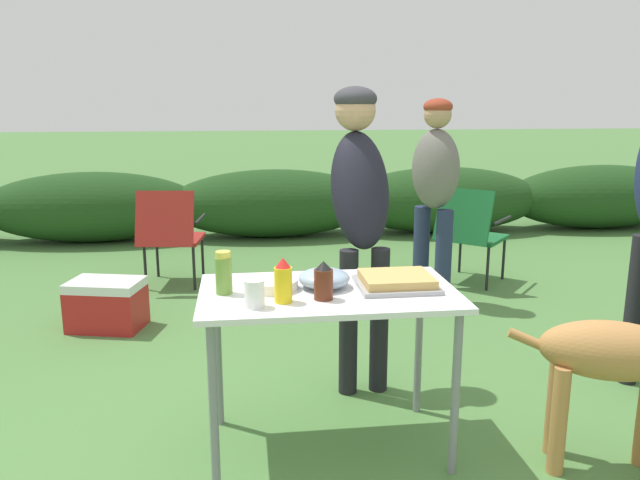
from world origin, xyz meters
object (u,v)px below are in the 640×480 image
object	(u,v)px
plate_stack	(273,284)
mixing_bowl	(324,278)
folding_table	(328,307)
standing_person_with_beanie	(360,197)
cooler_box	(107,304)
dog	(623,360)
food_tray	(396,281)
standing_person_in_red_jacket	(435,181)
mustard_bottle	(283,281)
camp_chair_near_hedge	(470,230)
camp_chair_green_behind_table	(170,232)
relish_jar	(224,273)
paper_cup_stack	(254,294)
bbq_sauce_bottle	(323,281)

from	to	relation	value
plate_stack	mixing_bowl	world-z (taller)	mixing_bowl
mixing_bowl	folding_table	bearing A→B (deg)	-73.88
mixing_bowl	standing_person_with_beanie	size ratio (longest dim) A/B	0.14
cooler_box	dog	bearing A→B (deg)	-25.66
food_tray	standing_person_in_red_jacket	bearing A→B (deg)	68.23
mustard_bottle	standing_person_in_red_jacket	xyz separation A→B (m)	(1.29, 2.11, 0.11)
plate_stack	camp_chair_near_hedge	xyz separation A→B (m)	(1.78, 2.35, -0.29)
standing_person_in_red_jacket	camp_chair_green_behind_table	world-z (taller)	standing_person_in_red_jacket
standing_person_in_red_jacket	camp_chair_green_behind_table	distance (m)	2.19
mixing_bowl	camp_chair_green_behind_table	distance (m)	2.76
cooler_box	camp_chair_green_behind_table	bearing A→B (deg)	83.43
folding_table	relish_jar	distance (m)	0.47
paper_cup_stack	dog	size ratio (longest dim) A/B	0.13
plate_stack	bbq_sauce_bottle	distance (m)	0.26
dog	food_tray	bearing A→B (deg)	-90.00
bbq_sauce_bottle	mustard_bottle	distance (m)	0.17
dog	camp_chair_near_hedge	xyz separation A→B (m)	(0.37, 2.72, -0.03)
plate_stack	cooler_box	world-z (taller)	plate_stack
food_tray	camp_chair_near_hedge	world-z (taller)	camp_chair_near_hedge
mixing_bowl	standing_person_with_beanie	xyz separation A→B (m)	(0.27, 0.61, 0.26)
mixing_bowl	bbq_sauce_bottle	distance (m)	0.17
dog	relish_jar	bearing A→B (deg)	-80.43
food_tray	camp_chair_green_behind_table	xyz separation A→B (m)	(-1.25, 2.61, -0.30)
food_tray	paper_cup_stack	distance (m)	0.65
folding_table	mixing_bowl	bearing A→B (deg)	106.12
camp_chair_green_behind_table	mixing_bowl	bearing A→B (deg)	-63.18
bbq_sauce_bottle	camp_chair_green_behind_table	xyz separation A→B (m)	(-0.91, 2.74, -0.35)
food_tray	mustard_bottle	bearing A→B (deg)	-164.01
mustard_bottle	food_tray	bearing A→B (deg)	15.99
mustard_bottle	cooler_box	distance (m)	2.22
mustard_bottle	plate_stack	bearing A→B (deg)	100.82
camp_chair_green_behind_table	dog	bearing A→B (deg)	-47.55
bbq_sauce_bottle	standing_person_with_beanie	xyz separation A→B (m)	(0.29, 0.77, 0.22)
folding_table	mixing_bowl	distance (m)	0.13
folding_table	relish_jar	world-z (taller)	relish_jar
mustard_bottle	camp_chair_near_hedge	xyz separation A→B (m)	(1.74, 2.52, -0.36)
plate_stack	bbq_sauce_bottle	xyz separation A→B (m)	(0.20, -0.16, 0.05)
paper_cup_stack	mustard_bottle	bearing A→B (deg)	22.80
folding_table	standing_person_in_red_jacket	distance (m)	2.27
relish_jar	camp_chair_near_hedge	bearing A→B (deg)	50.22
paper_cup_stack	bbq_sauce_bottle	bearing A→B (deg)	13.18
standing_person_with_beanie	dog	bearing A→B (deg)	-51.15
plate_stack	standing_person_with_beanie	xyz separation A→B (m)	(0.49, 0.61, 0.28)
cooler_box	plate_stack	bearing A→B (deg)	-43.46
paper_cup_stack	bbq_sauce_bottle	size ratio (longest dim) A/B	0.69
standing_person_with_beanie	camp_chair_near_hedge	world-z (taller)	standing_person_with_beanie
mixing_bowl	dog	xyz separation A→B (m)	(1.18, -0.38, -0.28)
cooler_box	mustard_bottle	bearing A→B (deg)	-45.31
dog	camp_chair_near_hedge	size ratio (longest dim) A/B	1.02
mixing_bowl	bbq_sauce_bottle	xyz separation A→B (m)	(-0.02, -0.16, 0.03)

